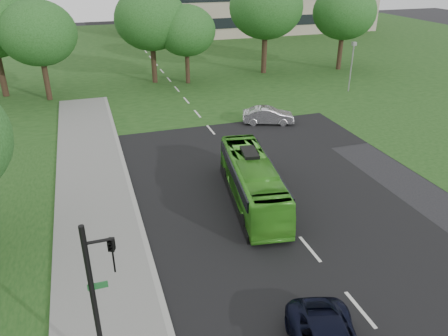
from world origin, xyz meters
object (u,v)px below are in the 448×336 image
Objects in this scene: tree_park_a at (38,33)px; sedan at (268,116)px; tree_park_c at (186,31)px; bus at (252,181)px; traffic_light at (99,294)px; tree_park_b at (151,19)px; tree_park_d at (266,7)px; tree_park_e at (344,12)px; camera_pole at (352,60)px.

tree_park_a is 2.20× the size of sedan.
bus is at bearing -95.85° from tree_park_c.
tree_park_c is 1.95× the size of sedan.
traffic_light reaches higher than bus.
tree_park_c is (3.26, -1.37, -1.07)m from tree_park_b.
bus is (11.13, -23.33, -4.78)m from tree_park_a.
traffic_light is at bearing 164.10° from sedan.
tree_park_d is 41.15m from traffic_light.
tree_park_e reaches higher than tree_park_a.
tree_park_b is 36.29m from traffic_light.
tree_park_a reaches higher than traffic_light.
tree_park_c is 18.46m from tree_park_e.
tree_park_d is (9.31, 1.68, 1.79)m from tree_park_c.
tree_park_c is at bearing 95.41° from traffic_light.
sedan is (-15.28, -14.57, -5.73)m from tree_park_e.
tree_park_b is 17.60m from sedan.
sedan is at bearing 71.22° from bus.
traffic_light is (2.84, -32.25, -2.64)m from tree_park_a.
tree_park_d is at bearing 8.45° from tree_park_a.
camera_pole is (-4.06, -8.57, -3.31)m from tree_park_e.
tree_park_d is at bearing 120.62° from camera_pole.
sedan is at bearing -111.52° from tree_park_d.
tree_park_d is (23.02, 3.42, 1.12)m from tree_park_a.
bus is 1.53× the size of traffic_light.
tree_park_a is 10.91m from tree_park_b.
tree_park_c is at bearing -178.19° from tree_park_e.
tree_park_a is 1.13× the size of tree_park_c.
tree_park_d is 18.04m from sedan.
traffic_light is at bearing -84.97° from tree_park_a.
tree_park_b is at bearing 101.00° from traffic_light.
tree_park_b is 1.99× the size of camera_pole.
tree_park_b is 21.69m from tree_park_e.
traffic_light is (-7.61, -35.36, -3.04)m from tree_park_b.
tree_park_b is at bearing -178.59° from tree_park_d.
tree_park_d is at bearing 1.41° from tree_park_b.
tree_park_b is at bearing 41.70° from sedan.
tree_park_d is 1.83× the size of traffic_light.
tree_park_e is at bearing 59.18° from bus.
bus is 24.12m from camera_pole.
tree_park_e reaches higher than traffic_light.
camera_pole is at bearing -42.76° from sedan.
bus is at bearing -64.49° from tree_park_a.
tree_park_d is at bearing 83.64° from traffic_light.
bus is at bearing -131.69° from camera_pole.
tree_park_e reaches higher than camera_pole.
tree_park_e is (9.10, -1.10, -0.73)m from tree_park_d.
tree_park_c reaches higher than bus.
camera_pole reaches higher than sedan.
tree_park_a is 0.84× the size of tree_park_d.
tree_park_a is 28.90m from camera_pole.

